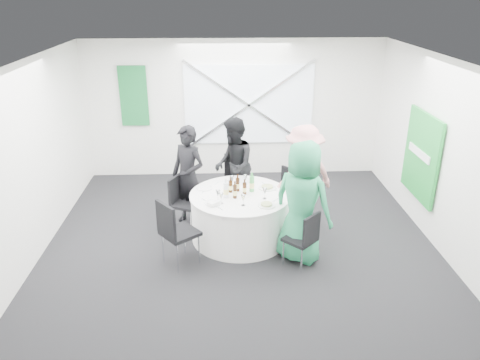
{
  "coord_description": "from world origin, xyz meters",
  "views": [
    {
      "loc": [
        -0.29,
        -6.36,
        3.74
      ],
      "look_at": [
        0.0,
        0.2,
        1.0
      ],
      "focal_mm": 35.0,
      "sensor_mm": 36.0,
      "label": 1
    }
  ],
  "objects_px": {
    "chair_back_left": "(181,199)",
    "person_woman_green": "(302,203)",
    "chair_back": "(236,177)",
    "person_woman_pink": "(303,176)",
    "clear_water_bottle": "(226,190)",
    "chair_front_right": "(305,236)",
    "person_man_back": "(234,166)",
    "banquet_table": "(240,216)",
    "chair_back_right": "(285,191)",
    "person_man_back_left": "(188,176)",
    "chair_front_left": "(174,229)",
    "green_water_bottle": "(252,184)"
  },
  "relations": [
    {
      "from": "person_man_back_left",
      "to": "clear_water_bottle",
      "type": "relative_size",
      "value": 5.64
    },
    {
      "from": "banquet_table",
      "to": "chair_back_left",
      "type": "xyz_separation_m",
      "value": [
        -0.95,
        0.42,
        0.13
      ]
    },
    {
      "from": "person_woman_green",
      "to": "green_water_bottle",
      "type": "height_order",
      "value": "person_woman_green"
    },
    {
      "from": "chair_back",
      "to": "person_woman_pink",
      "type": "distance_m",
      "value": 1.34
    },
    {
      "from": "chair_front_left",
      "to": "person_man_back_left",
      "type": "bearing_deg",
      "value": -43.88
    },
    {
      "from": "chair_back",
      "to": "chair_front_left",
      "type": "height_order",
      "value": "chair_front_left"
    },
    {
      "from": "banquet_table",
      "to": "person_woman_pink",
      "type": "bearing_deg",
      "value": 22.9
    },
    {
      "from": "chair_back_right",
      "to": "chair_front_left",
      "type": "distance_m",
      "value": 2.23
    },
    {
      "from": "banquet_table",
      "to": "chair_back_left",
      "type": "height_order",
      "value": "chair_back_left"
    },
    {
      "from": "person_man_back",
      "to": "chair_front_left",
      "type": "bearing_deg",
      "value": -30.17
    },
    {
      "from": "chair_back_left",
      "to": "person_woman_green",
      "type": "height_order",
      "value": "person_woman_green"
    },
    {
      "from": "chair_back",
      "to": "clear_water_bottle",
      "type": "height_order",
      "value": "clear_water_bottle"
    },
    {
      "from": "chair_back_left",
      "to": "clear_water_bottle",
      "type": "height_order",
      "value": "clear_water_bottle"
    },
    {
      "from": "person_woman_pink",
      "to": "green_water_bottle",
      "type": "height_order",
      "value": "person_woman_pink"
    },
    {
      "from": "chair_back_right",
      "to": "chair_front_left",
      "type": "height_order",
      "value": "chair_front_left"
    },
    {
      "from": "chair_front_left",
      "to": "chair_back_left",
      "type": "bearing_deg",
      "value": -38.63
    },
    {
      "from": "person_man_back",
      "to": "green_water_bottle",
      "type": "relative_size",
      "value": 5.39
    },
    {
      "from": "person_woman_pink",
      "to": "green_water_bottle",
      "type": "xyz_separation_m",
      "value": [
        -0.86,
        -0.34,
        0.02
      ]
    },
    {
      "from": "person_woman_pink",
      "to": "person_woman_green",
      "type": "height_order",
      "value": "person_woman_green"
    },
    {
      "from": "chair_back",
      "to": "person_man_back_left",
      "type": "height_order",
      "value": "person_man_back_left"
    },
    {
      "from": "banquet_table",
      "to": "chair_back_left",
      "type": "bearing_deg",
      "value": 156.13
    },
    {
      "from": "chair_back_left",
      "to": "person_woman_pink",
      "type": "distance_m",
      "value": 2.03
    },
    {
      "from": "chair_front_right",
      "to": "person_man_back_left",
      "type": "height_order",
      "value": "person_man_back_left"
    },
    {
      "from": "chair_back",
      "to": "person_woman_pink",
      "type": "xyz_separation_m",
      "value": [
        1.07,
        -0.75,
        0.29
      ]
    },
    {
      "from": "green_water_bottle",
      "to": "banquet_table",
      "type": "bearing_deg",
      "value": -150.1
    },
    {
      "from": "chair_back_right",
      "to": "chair_front_right",
      "type": "height_order",
      "value": "chair_back_right"
    },
    {
      "from": "chair_back_right",
      "to": "person_man_back",
      "type": "height_order",
      "value": "person_man_back"
    },
    {
      "from": "chair_back_right",
      "to": "person_man_back_left",
      "type": "bearing_deg",
      "value": -126.63
    },
    {
      "from": "banquet_table",
      "to": "person_woman_green",
      "type": "distance_m",
      "value": 1.19
    },
    {
      "from": "chair_back_left",
      "to": "person_man_back_left",
      "type": "xyz_separation_m",
      "value": [
        0.12,
        0.16,
        0.33
      ]
    },
    {
      "from": "chair_back",
      "to": "green_water_bottle",
      "type": "relative_size",
      "value": 3.09
    },
    {
      "from": "banquet_table",
      "to": "green_water_bottle",
      "type": "height_order",
      "value": "green_water_bottle"
    },
    {
      "from": "person_man_back_left",
      "to": "person_woman_green",
      "type": "bearing_deg",
      "value": -0.97
    },
    {
      "from": "chair_back_left",
      "to": "clear_water_bottle",
      "type": "relative_size",
      "value": 2.92
    },
    {
      "from": "chair_front_left",
      "to": "clear_water_bottle",
      "type": "relative_size",
      "value": 3.37
    },
    {
      "from": "banquet_table",
      "to": "chair_back_right",
      "type": "relative_size",
      "value": 1.73
    },
    {
      "from": "chair_back_left",
      "to": "green_water_bottle",
      "type": "height_order",
      "value": "green_water_bottle"
    },
    {
      "from": "chair_front_right",
      "to": "chair_back_right",
      "type": "bearing_deg",
      "value": -131.9
    },
    {
      "from": "banquet_table",
      "to": "person_man_back",
      "type": "bearing_deg",
      "value": 93.59
    },
    {
      "from": "chair_front_right",
      "to": "person_woman_pink",
      "type": "xyz_separation_m",
      "value": [
        0.19,
        1.32,
        0.36
      ]
    },
    {
      "from": "banquet_table",
      "to": "person_woman_green",
      "type": "relative_size",
      "value": 0.86
    },
    {
      "from": "chair_back",
      "to": "clear_water_bottle",
      "type": "xyz_separation_m",
      "value": [
        -0.2,
        -1.29,
        0.31
      ]
    },
    {
      "from": "clear_water_bottle",
      "to": "person_man_back",
      "type": "bearing_deg",
      "value": 82.24
    },
    {
      "from": "banquet_table",
      "to": "person_man_back_left",
      "type": "xyz_separation_m",
      "value": [
        -0.83,
        0.58,
        0.46
      ]
    },
    {
      "from": "chair_front_right",
      "to": "person_man_back_left",
      "type": "distance_m",
      "value": 2.25
    },
    {
      "from": "chair_back",
      "to": "chair_back_right",
      "type": "height_order",
      "value": "chair_back"
    },
    {
      "from": "chair_back",
      "to": "clear_water_bottle",
      "type": "relative_size",
      "value": 3.22
    },
    {
      "from": "chair_back_left",
      "to": "person_man_back",
      "type": "height_order",
      "value": "person_man_back"
    },
    {
      "from": "chair_front_right",
      "to": "person_man_back",
      "type": "relative_size",
      "value": 0.51
    },
    {
      "from": "person_man_back_left",
      "to": "person_woman_pink",
      "type": "bearing_deg",
      "value": 30.87
    }
  ]
}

